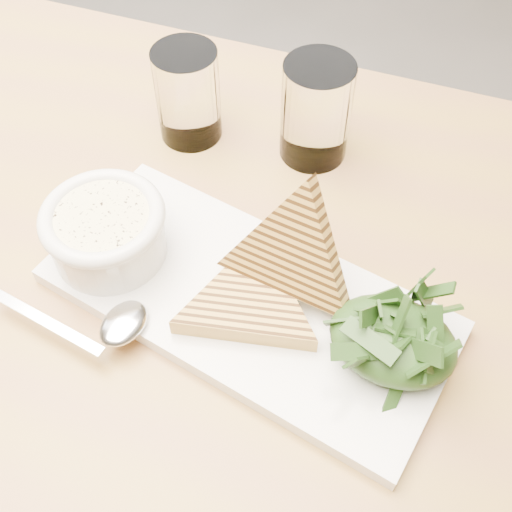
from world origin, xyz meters
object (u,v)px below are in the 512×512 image
at_px(table_top, 114,286).
at_px(platter, 247,301).
at_px(soup_bowl, 108,236).
at_px(glass_far, 316,111).
at_px(glass_near, 188,95).

xyz_separation_m(table_top, platter, (0.13, 0.02, 0.03)).
xyz_separation_m(soup_bowl, glass_far, (0.12, 0.21, 0.02)).
relative_size(table_top, platter, 3.17).
distance_m(platter, glass_far, 0.22).
distance_m(soup_bowl, glass_far, 0.25).
bearing_deg(platter, glass_near, 129.04).
bearing_deg(glass_near, soup_bowl, -85.73).
height_order(soup_bowl, glass_far, glass_far).
bearing_deg(glass_far, table_top, -116.76).
relative_size(soup_bowl, glass_far, 0.94).
xyz_separation_m(table_top, soup_bowl, (-0.00, 0.02, 0.06)).
bearing_deg(platter, table_top, -171.86).
height_order(table_top, glass_near, glass_near).
distance_m(platter, glass_near, 0.24).
bearing_deg(glass_near, table_top, -84.94).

